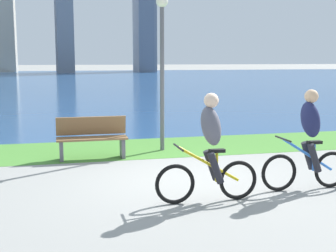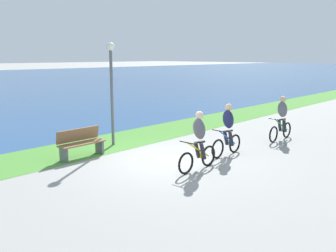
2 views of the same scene
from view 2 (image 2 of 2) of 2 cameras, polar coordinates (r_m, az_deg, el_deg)
ground_plane at (r=10.99m, az=-0.29°, el=-5.42°), size 300.00×300.00×0.00m
grass_strip_bayside at (r=13.20m, az=-9.93°, el=-2.75°), size 120.00×2.51×0.01m
cyclist_lead at (r=9.91m, az=4.89°, el=-2.33°), size 1.60×0.52×1.65m
cyclist_trailing at (r=11.47m, az=9.42°, el=-0.59°), size 1.56×0.52×1.65m
cyclist_distant_rear at (r=14.07m, az=17.56°, el=1.18°), size 1.70×0.52×1.65m
bench_near_path at (r=11.52m, az=-13.61°, el=-2.64°), size 1.50×0.47×0.90m
lamppost_tall at (r=12.64m, az=-8.96°, el=7.50°), size 0.28×0.28×3.56m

